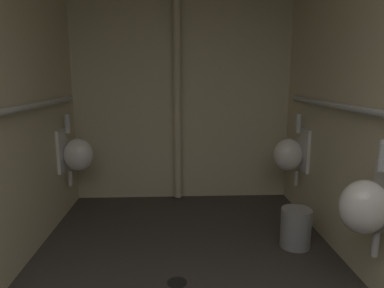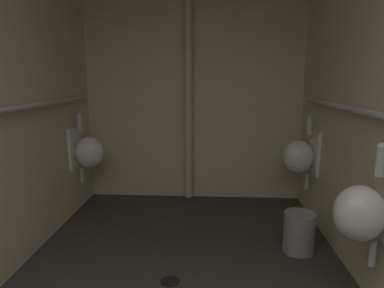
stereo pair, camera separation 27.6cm
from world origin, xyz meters
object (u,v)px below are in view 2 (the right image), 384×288
(urinal_right_mid, at_px, (363,212))
(urinal_right_far, at_px, (300,156))
(urinal_left_mid, at_px, (88,151))
(standpipe_back_wall, at_px, (188,92))
(floor_drain, at_px, (170,281))
(waste_bin, at_px, (299,232))

(urinal_right_mid, xyz_separation_m, urinal_right_far, (0.00, 1.46, 0.00))
(urinal_left_mid, bearing_deg, urinal_right_mid, -35.14)
(standpipe_back_wall, relative_size, floor_drain, 17.74)
(urinal_right_mid, distance_m, standpipe_back_wall, 2.36)
(urinal_left_mid, relative_size, floor_drain, 5.39)
(urinal_right_far, xyz_separation_m, waste_bin, (-0.16, -0.71, -0.49))
(urinal_left_mid, height_order, waste_bin, urinal_left_mid)
(urinal_left_mid, height_order, floor_drain, urinal_left_mid)
(urinal_right_far, bearing_deg, urinal_right_mid, -90.00)
(urinal_left_mid, xyz_separation_m, waste_bin, (2.04, -0.80, -0.49))
(standpipe_back_wall, bearing_deg, urinal_right_far, -24.04)
(urinal_right_far, distance_m, standpipe_back_wall, 1.40)
(standpipe_back_wall, xyz_separation_m, floor_drain, (-0.02, -1.72, -1.26))
(urinal_right_mid, height_order, urinal_right_far, same)
(urinal_left_mid, xyz_separation_m, floor_drain, (1.02, -1.29, -0.65))
(urinal_right_mid, relative_size, floor_drain, 5.39)
(waste_bin, bearing_deg, urinal_right_mid, -78.01)
(standpipe_back_wall, distance_m, waste_bin, 1.92)
(standpipe_back_wall, relative_size, waste_bin, 7.42)
(urinal_right_mid, bearing_deg, waste_bin, 101.99)
(urinal_left_mid, distance_m, urinal_right_far, 2.20)
(floor_drain, bearing_deg, urinal_right_mid, -12.16)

